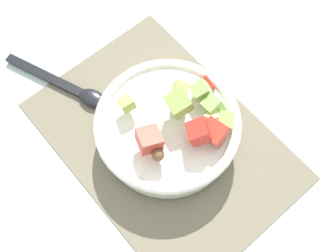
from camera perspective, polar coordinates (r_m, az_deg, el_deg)
ground_plane at (r=0.82m, az=-0.58°, el=-1.93°), size 2.40×2.40×0.00m
placemat at (r=0.81m, az=-0.58°, el=-1.85°), size 0.49×0.34×0.01m
salad_bowl at (r=0.78m, az=0.16°, el=-0.23°), size 0.26×0.26×0.12m
serving_spoon at (r=0.88m, az=-12.71°, el=4.94°), size 0.23×0.11×0.01m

